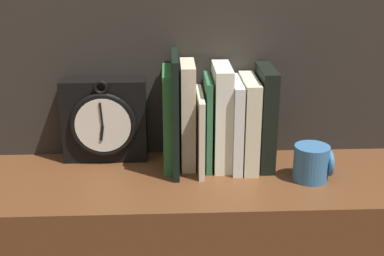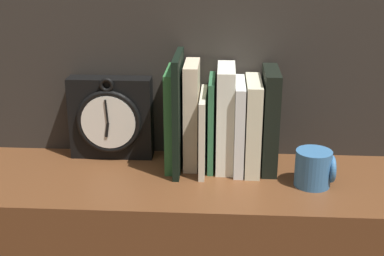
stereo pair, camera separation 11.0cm
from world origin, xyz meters
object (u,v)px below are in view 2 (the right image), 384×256
book_slot2_cream (192,115)px  book_slot3_cream (203,131)px  book_slot6_white (239,126)px  book_slot8_black (270,120)px  book_slot7_cream (252,125)px  book_slot1_black (178,113)px  book_slot0_green (171,118)px  book_slot4_green (211,123)px  mug (315,168)px  book_slot5_white (225,118)px  clock (111,118)px

book_slot2_cream → book_slot3_cream: book_slot2_cream is taller
book_slot3_cream → book_slot6_white: 0.08m
book_slot6_white → book_slot8_black: bearing=3.5°
book_slot7_cream → book_slot8_black: book_slot8_black is taller
book_slot1_black → book_slot7_cream: size_ratio=1.28×
book_slot0_green → book_slot3_cream: size_ratio=1.29×
book_slot0_green → book_slot4_green: bearing=1.8°
book_slot7_cream → book_slot0_green: bearing=178.2°
book_slot7_cream → mug: size_ratio=2.50×
book_slot3_cream → book_slot4_green: 0.03m
book_slot2_cream → mug: size_ratio=2.91×
book_slot2_cream → book_slot5_white: (0.07, -0.01, -0.00)m
book_slot5_white → book_slot0_green: bearing=-179.4°
book_slot0_green → mug: bearing=-16.3°
book_slot7_cream → book_slot2_cream: bearing=174.0°
book_slot2_cream → book_slot8_black: book_slot2_cream is taller
clock → book_slot1_black: book_slot1_black is taller
clock → book_slot2_cream: 0.19m
clock → book_slot3_cream: bearing=-12.7°
book_slot3_cream → book_slot5_white: 0.06m
book_slot4_green → mug: bearing=-23.1°
book_slot3_cream → book_slot4_green: (0.02, 0.01, 0.02)m
book_slot0_green → book_slot7_cream: bearing=-1.8°
book_slot2_cream → book_slot7_cream: (0.13, -0.01, -0.02)m
book_slot7_cream → book_slot8_black: bearing=7.8°
book_slot8_black → clock: bearing=174.1°
clock → book_slot2_cream: book_slot2_cream is taller
book_slot8_black → book_slot2_cream: bearing=176.9°
book_slot2_cream → book_slot8_black: bearing=-3.1°
book_slot1_black → book_slot2_cream: book_slot1_black is taller
book_slot3_cream → book_slot5_white: book_slot5_white is taller
book_slot7_cream → book_slot1_black: bearing=-177.2°
book_slot3_cream → book_slot8_black: bearing=4.5°
book_slot8_black → book_slot3_cream: bearing=-175.5°
book_slot3_cream → book_slot7_cream: 0.11m
book_slot1_black → mug: (0.29, -0.08, -0.09)m
book_slot2_cream → book_slot3_cream: size_ratio=1.37×
book_slot4_green → book_slot2_cream: bearing=172.7°
book_slot1_black → book_slot7_cream: (0.16, 0.01, -0.03)m
book_slot6_white → book_slot4_green: bearing=172.9°
book_slot4_green → book_slot0_green: bearing=-178.2°
mug → book_slot2_cream: bearing=159.4°
book_slot2_cream → mug: 0.29m
clock → book_slot8_black: size_ratio=0.88×
book_slot3_cream → mug: book_slot3_cream is taller
book_slot7_cream → book_slot4_green: bearing=174.6°
book_slot7_cream → book_slot8_black: (0.04, 0.01, 0.01)m
clock → book_slot0_green: 0.15m
book_slot4_green → book_slot7_cream: size_ratio=1.00×
clock → book_slot5_white: (0.26, -0.03, 0.02)m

